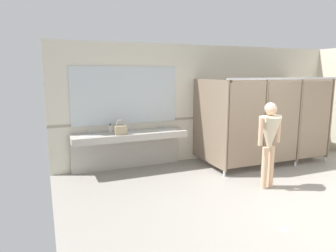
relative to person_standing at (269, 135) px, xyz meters
name	(u,v)px	position (x,y,z in m)	size (l,w,h in m)	color
ground_plane	(300,205)	(0.06, -0.77, -1.08)	(7.74, 6.71, 0.10)	gray
wall_back	(209,103)	(0.06, 2.34, 0.38)	(7.74, 0.12, 2.82)	beige
wall_back_tile_band	(210,117)	(0.06, 2.28, 0.02)	(7.74, 0.01, 0.06)	#9E937F
vanity_counter	(129,142)	(-2.12, 2.06, -0.38)	(2.50, 0.60, 0.98)	#B2ADA3
mirror_panel	(126,95)	(-2.12, 2.27, 0.63)	(2.40, 0.02, 1.28)	silver
bathroom_stalls	(268,119)	(1.05, 1.30, 0.05)	(2.97, 1.49, 2.05)	#84705B
person_standing	(269,135)	(0.00, 0.00, 0.00)	(0.56, 0.46, 1.63)	#DBAD89
handbag	(121,130)	(-2.36, 1.82, -0.05)	(0.26, 0.12, 0.32)	tan
soap_dispenser	(110,129)	(-2.52, 2.14, -0.07)	(0.07, 0.07, 0.19)	white
floor_drain_cover	(284,230)	(-0.85, -1.37, -1.02)	(0.14, 0.14, 0.01)	#B7BABF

